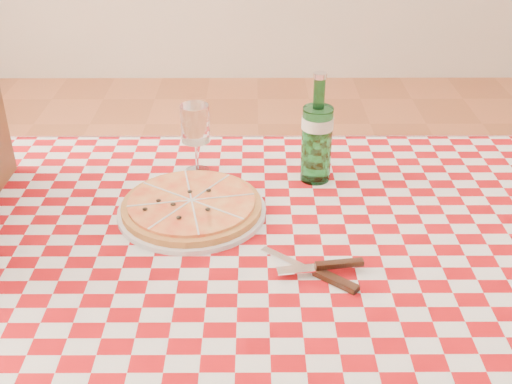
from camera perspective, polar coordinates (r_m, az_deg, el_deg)
dining_table at (r=1.30m, az=0.90°, el=-7.41°), size 1.20×0.80×0.75m
tablecloth at (r=1.24m, az=0.94°, el=-3.94°), size 1.30×0.90×0.01m
pizza_plate at (r=1.30m, az=-5.74°, el=-1.17°), size 0.35×0.35×0.04m
water_bottle at (r=1.38m, az=5.47°, el=5.68°), size 0.08×0.08×0.25m
wine_glass at (r=1.43m, az=-5.36°, el=4.66°), size 0.08×0.08×0.16m
cutlery at (r=1.14m, az=5.29°, el=-6.77°), size 0.25×0.22×0.02m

